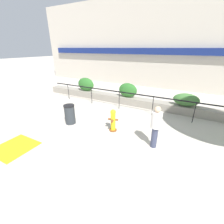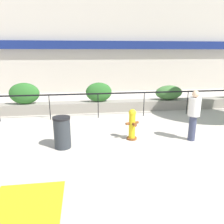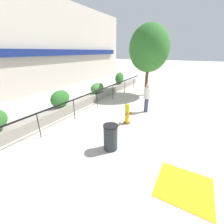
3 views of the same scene
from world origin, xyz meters
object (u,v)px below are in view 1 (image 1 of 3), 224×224
(hedge_bush_2, at_px, (186,100))
(pedestrian, at_px, (156,125))
(trash_bin, at_px, (70,114))
(hedge_bush_0, at_px, (86,84))
(hedge_bush_1, at_px, (128,90))
(fire_hydrant, at_px, (113,120))

(hedge_bush_2, xyz_separation_m, pedestrian, (-0.81, -4.15, 0.12))
(hedge_bush_2, bearing_deg, trash_bin, -141.09)
(hedge_bush_0, distance_m, trash_bin, 4.67)
(hedge_bush_2, bearing_deg, hedge_bush_1, 180.00)
(hedge_bush_2, relative_size, pedestrian, 0.83)
(hedge_bush_2, distance_m, pedestrian, 4.23)
(hedge_bush_1, distance_m, pedestrian, 5.04)
(hedge_bush_1, xyz_separation_m, pedestrian, (2.85, -4.15, 0.00))
(hedge_bush_0, bearing_deg, pedestrian, -32.92)
(hedge_bush_0, bearing_deg, hedge_bush_1, 0.00)
(hedge_bush_0, xyz_separation_m, hedge_bush_2, (7.22, 0.00, -0.14))
(fire_hydrant, bearing_deg, hedge_bush_1, 102.53)
(hedge_bush_1, bearing_deg, pedestrian, -55.50)
(hedge_bush_0, distance_m, hedge_bush_2, 7.22)
(hedge_bush_0, xyz_separation_m, pedestrian, (6.42, -4.15, -0.02))
(hedge_bush_1, distance_m, fire_hydrant, 3.91)
(trash_bin, bearing_deg, fire_hydrant, 8.80)
(hedge_bush_1, distance_m, hedge_bush_2, 3.66)
(fire_hydrant, distance_m, pedestrian, 2.09)
(pedestrian, height_order, trash_bin, pedestrian)
(fire_hydrant, bearing_deg, pedestrian, -10.20)
(hedge_bush_0, xyz_separation_m, fire_hydrant, (4.40, -3.79, -0.46))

